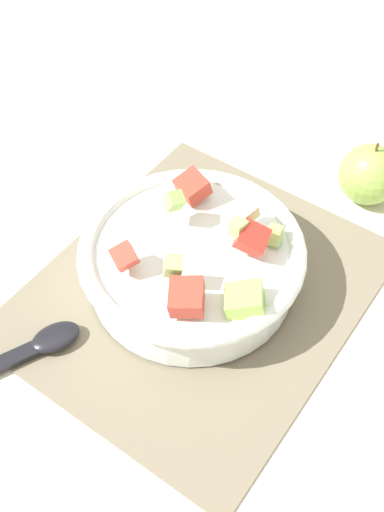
% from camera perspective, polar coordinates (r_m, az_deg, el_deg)
% --- Properties ---
extents(ground_plane, '(2.40, 2.40, 0.00)m').
position_cam_1_polar(ground_plane, '(0.77, 0.59, -3.19)').
color(ground_plane, silver).
extents(placemat, '(0.42, 0.35, 0.01)m').
position_cam_1_polar(placemat, '(0.77, 0.59, -3.06)').
color(placemat, '#756B56').
rests_on(placemat, ground_plane).
extents(salad_bowl, '(0.26, 0.26, 0.11)m').
position_cam_1_polar(salad_bowl, '(0.75, 0.06, -0.39)').
color(salad_bowl, white).
rests_on(salad_bowl, placemat).
extents(serving_spoon, '(0.21, 0.12, 0.01)m').
position_cam_1_polar(serving_spoon, '(0.73, -15.26, -8.50)').
color(serving_spoon, black).
rests_on(serving_spoon, placemat).
extents(whole_apple, '(0.08, 0.08, 0.09)m').
position_cam_1_polar(whole_apple, '(0.88, 15.47, 7.01)').
color(whole_apple, '#8CB74C').
rests_on(whole_apple, ground_plane).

